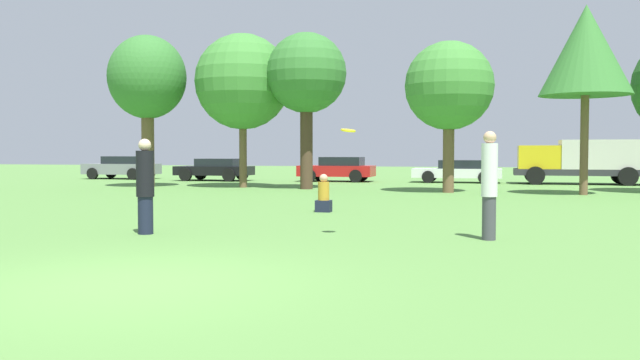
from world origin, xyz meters
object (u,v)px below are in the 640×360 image
object	(u,v)px
tree_0	(147,79)
delivery_truck_yellow	(585,159)
tree_4	(586,51)
tree_1	(243,82)
tree_2	(306,75)
bystander_sitting	(324,196)
parked_car_white	(459,171)
person_thrower	(145,186)
parked_car_black	(216,169)
parked_car_grey	(123,167)
tree_3	(449,87)
parked_car_red	(338,169)
person_catcher	(489,184)
frisbee	(348,130)

from	to	relation	value
tree_0	delivery_truck_yellow	bearing A→B (deg)	21.35
tree_0	tree_4	distance (m)	17.82
tree_1	tree_2	xyz separation A→B (m)	(2.99, -0.48, 0.17)
bystander_sitting	parked_car_white	bearing A→B (deg)	81.17
tree_0	tree_4	world-z (taller)	tree_4
person_thrower	parked_car_white	xyz separation A→B (m)	(4.85, 22.51, -0.32)
tree_1	tree_4	size ratio (longest dim) A/B	0.97
bystander_sitting	delivery_truck_yellow	bearing A→B (deg)	63.20
person_thrower	bystander_sitting	size ratio (longest dim) A/B	1.84
parked_car_black	person_thrower	bearing A→B (deg)	110.52
tree_2	parked_car_grey	world-z (taller)	tree_2
delivery_truck_yellow	tree_4	bearing A→B (deg)	82.76
tree_3	parked_car_red	world-z (taller)	tree_3
person_catcher	delivery_truck_yellow	size ratio (longest dim) A/B	0.30
person_thrower	parked_car_black	size ratio (longest dim) A/B	0.46
tree_0	parked_car_red	size ratio (longest dim) A/B	1.71
person_catcher	tree_0	size ratio (longest dim) A/B	0.29
frisbee	person_thrower	bearing A→B (deg)	-173.05
frisbee	bystander_sitting	size ratio (longest dim) A/B	0.28
parked_car_black	parked_car_white	xyz separation A→B (m)	(12.71, 0.96, -0.04)
parked_car_red	tree_2	bearing A→B (deg)	92.55
tree_0	person_catcher	bearing A→B (deg)	-44.21
frisbee	parked_car_grey	bearing A→B (deg)	129.06
tree_2	delivery_truck_yellow	distance (m)	14.19
tree_0	delivery_truck_yellow	xyz separation A→B (m)	(18.90, 7.39, -3.54)
frisbee	tree_4	world-z (taller)	tree_4
tree_3	person_thrower	bearing A→B (deg)	-108.71
tree_1	parked_car_black	distance (m)	8.02
person_thrower	tree_0	bearing A→B (deg)	111.96
tree_2	parked_car_grey	distance (m)	15.21
tree_3	parked_car_black	size ratio (longest dim) A/B	1.44
person_catcher	tree_2	world-z (taller)	tree_2
tree_2	tree_4	world-z (taller)	tree_4
tree_2	tree_3	xyz separation A→B (m)	(5.87, -0.95, -0.72)
person_catcher	tree_1	distance (m)	18.53
tree_4	tree_1	bearing A→B (deg)	173.47
frisbee	tree_2	world-z (taller)	tree_2
parked_car_grey	parked_car_red	xyz separation A→B (m)	(12.57, -0.08, -0.01)
bystander_sitting	parked_car_grey	size ratio (longest dim) A/B	0.24
bystander_sitting	tree_2	size ratio (longest dim) A/B	0.15
tree_1	delivery_truck_yellow	size ratio (longest dim) A/B	1.03
tree_4	parked_car_red	size ratio (longest dim) A/B	1.76
frisbee	bystander_sitting	world-z (taller)	frisbee
tree_4	parked_car_black	distance (m)	19.54
parked_car_grey	delivery_truck_yellow	distance (m)	24.62
tree_4	parked_car_grey	world-z (taller)	tree_4
parked_car_black	tree_3	bearing A→B (deg)	150.59
person_thrower	parked_car_white	world-z (taller)	person_thrower
tree_0	tree_2	xyz separation A→B (m)	(7.11, 0.33, 0.01)
person_catcher	frisbee	distance (m)	2.69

